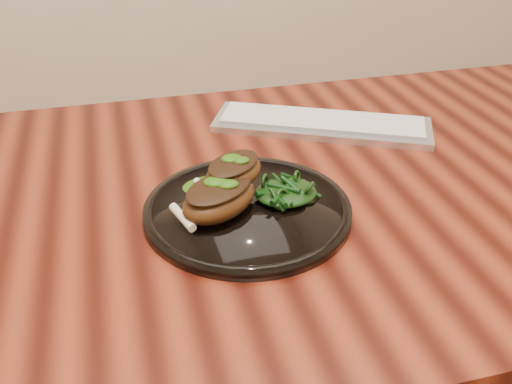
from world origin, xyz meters
TOP-DOWN VIEW (x-y plane):
  - desk at (0.00, 0.00)m, footprint 1.60×0.80m
  - plate at (-0.07, -0.07)m, footprint 0.29×0.29m
  - lamb_chop_front at (-0.11, -0.08)m, footprint 0.14×0.13m
  - lamb_chop_back at (-0.08, -0.04)m, footprint 0.12×0.12m
  - herb_smear at (-0.11, -0.01)m, footprint 0.09×0.06m
  - greens_heap at (-0.01, -0.06)m, footprint 0.09×0.08m
  - keyboard at (0.13, 0.18)m, footprint 0.40×0.28m

SIDE VIEW (x-z plane):
  - desk at x=0.00m, z-range 0.29..1.04m
  - keyboard at x=0.13m, z-range 0.75..0.77m
  - plate at x=-0.07m, z-range 0.75..0.77m
  - herb_smear at x=-0.11m, z-range 0.77..0.77m
  - greens_heap at x=-0.01m, z-range 0.76..0.80m
  - lamb_chop_front at x=-0.11m, z-range 0.77..0.82m
  - lamb_chop_back at x=-0.08m, z-range 0.78..0.83m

